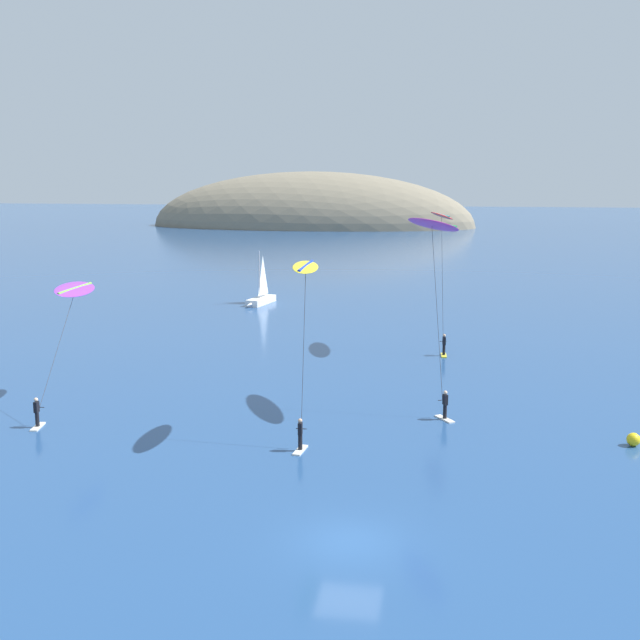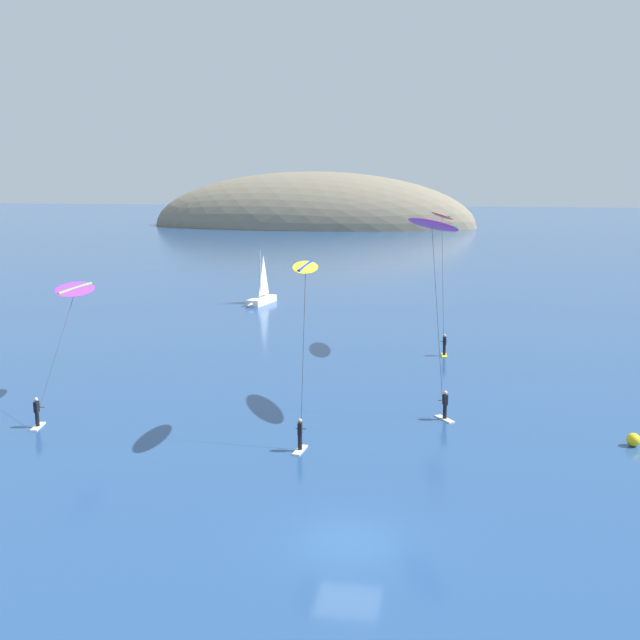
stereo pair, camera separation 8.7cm
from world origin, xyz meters
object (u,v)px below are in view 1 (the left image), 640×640
at_px(sailboat_near, 260,298).
at_px(kitesurfer_red, 442,226).
at_px(kitesurfer_purple, 72,299).
at_px(kitesurfer_yellow, 305,285).
at_px(kitesurfer_magenta, 433,237).
at_px(marker_buoy, 633,439).

bearing_deg(sailboat_near, kitesurfer_red, -45.36).
xyz_separation_m(sailboat_near, kitesurfer_purple, (-2.60, -37.43, 5.77)).
xyz_separation_m(kitesurfer_yellow, kitesurfer_magenta, (6.27, 6.58, 1.96)).
height_order(sailboat_near, kitesurfer_magenta, kitesurfer_magenta).
bearing_deg(kitesurfer_red, kitesurfer_magenta, -91.24).
xyz_separation_m(kitesurfer_yellow, kitesurfer_red, (6.62, 22.82, 1.54)).
relative_size(kitesurfer_purple, marker_buoy, 12.54).
bearing_deg(marker_buoy, kitesurfer_yellow, -174.37).
relative_size(kitesurfer_yellow, marker_buoy, 13.44).
bearing_deg(kitesurfer_magenta, marker_buoy, -24.86).
bearing_deg(kitesurfer_yellow, sailboat_near, 106.51).
height_order(kitesurfer_magenta, marker_buoy, kitesurfer_magenta).
height_order(kitesurfer_yellow, kitesurfer_magenta, kitesurfer_magenta).
height_order(sailboat_near, marker_buoy, sailboat_near).
relative_size(kitesurfer_purple, kitesurfer_red, 0.80).
bearing_deg(kitesurfer_magenta, kitesurfer_red, 88.76).
distance_m(sailboat_near, kitesurfer_purple, 37.96).
xyz_separation_m(sailboat_near, marker_buoy, (29.38, -40.52, -0.29)).
bearing_deg(kitesurfer_magenta, sailboat_near, 117.80).
bearing_deg(kitesurfer_red, kitesurfer_purple, -140.25).
height_order(kitesurfer_yellow, marker_buoy, kitesurfer_yellow).
bearing_deg(kitesurfer_red, sailboat_near, 134.64).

